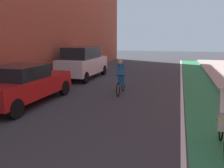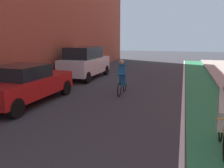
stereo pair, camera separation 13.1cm
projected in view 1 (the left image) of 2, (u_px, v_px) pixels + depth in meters
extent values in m
plane|color=#38383D|center=(115.00, 100.00, 10.02)|extent=(72.03, 72.03, 0.00)
cube|color=#2D8451|center=(202.00, 94.00, 10.96)|extent=(1.60, 32.74, 0.00)
cube|color=white|center=(182.00, 93.00, 11.20)|extent=(0.12, 32.74, 0.00)
cube|color=red|center=(24.00, 86.00, 9.39)|extent=(1.98, 4.44, 0.70)
cube|color=black|center=(19.00, 73.00, 9.07)|extent=(1.71, 1.88, 0.55)
cylinder|color=black|center=(30.00, 86.00, 11.26)|extent=(0.23, 0.66, 0.66)
cylinder|color=black|center=(64.00, 88.00, 10.77)|extent=(0.23, 0.66, 0.66)
cylinder|color=black|center=(15.00, 109.00, 7.66)|extent=(0.23, 0.66, 0.66)
cube|color=silver|center=(83.00, 66.00, 15.14)|extent=(1.85, 4.35, 0.95)
cube|color=black|center=(82.00, 53.00, 14.78)|extent=(1.61, 2.62, 0.75)
cylinder|color=black|center=(82.00, 69.00, 16.97)|extent=(0.23, 0.66, 0.66)
cylinder|color=black|center=(104.00, 70.00, 16.52)|extent=(0.23, 0.66, 0.66)
cylinder|color=black|center=(60.00, 76.00, 13.94)|extent=(0.23, 0.66, 0.66)
cylinder|color=black|center=(85.00, 78.00, 13.49)|extent=(0.23, 0.66, 0.66)
torus|color=black|center=(221.00, 127.00, 6.03)|extent=(0.07, 0.69, 0.69)
cylinder|color=gold|center=(224.00, 121.00, 5.65)|extent=(0.04, 0.12, 0.55)
torus|color=black|center=(118.00, 90.00, 10.49)|extent=(0.05, 0.64, 0.63)
torus|color=black|center=(123.00, 85.00, 11.49)|extent=(0.05, 0.64, 0.63)
cylinder|color=#1966A5|center=(121.00, 82.00, 10.95)|extent=(0.05, 0.96, 0.33)
cylinder|color=#1966A5|center=(122.00, 80.00, 11.11)|extent=(0.04, 0.12, 0.55)
cylinder|color=#1966A5|center=(119.00, 77.00, 10.46)|extent=(0.48, 0.03, 0.02)
cube|color=#1E598C|center=(121.00, 79.00, 11.02)|extent=(0.28, 0.24, 0.56)
cube|color=#1E598C|center=(121.00, 69.00, 10.81)|extent=(0.33, 0.40, 0.60)
sphere|color=tan|center=(120.00, 62.00, 10.59)|extent=(0.22, 0.22, 0.22)
cube|color=#4C7247|center=(121.00, 69.00, 10.92)|extent=(0.26, 0.28, 0.39)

